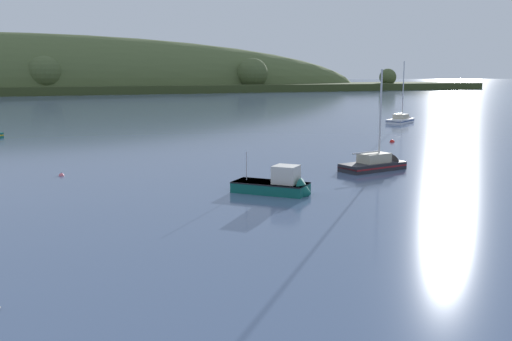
% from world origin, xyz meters
% --- Properties ---
extents(far_shoreline_hill, '(442.17, 81.72, 51.74)m').
position_xyz_m(far_shoreline_hill, '(-7.67, 272.25, 0.17)').
color(far_shoreline_hill, '#35401E').
rests_on(far_shoreline_hill, ground).
extents(sailboat_midwater_white, '(7.62, 6.07, 11.75)m').
position_xyz_m(sailboat_midwater_white, '(44.85, 77.08, 0.25)').
color(sailboat_midwater_white, white).
rests_on(sailboat_midwater_white, ground).
extents(sailboat_outer_reach, '(7.17, 3.47, 9.88)m').
position_xyz_m(sailboat_outer_reach, '(10.83, 37.70, 0.30)').
color(sailboat_outer_reach, '#232328').
rests_on(sailboat_outer_reach, ground).
extents(fishing_boat_moored, '(5.44, 5.77, 3.66)m').
position_xyz_m(fishing_boat_moored, '(-2.21, 31.96, 0.44)').
color(fishing_boat_moored, '#0F564C').
rests_on(fishing_boat_moored, ground).
extents(mooring_buoy_foreground, '(0.61, 0.61, 0.69)m').
position_xyz_m(mooring_buoy_foreground, '(25.10, 54.29, 0.00)').
color(mooring_buoy_foreground, red).
rests_on(mooring_buoy_foreground, ground).
extents(mooring_buoy_off_fishing_boat, '(0.45, 0.45, 0.53)m').
position_xyz_m(mooring_buoy_off_fishing_boat, '(-15.43, 46.12, 0.00)').
color(mooring_buoy_off_fishing_boat, '#E06675').
rests_on(mooring_buoy_off_fishing_boat, ground).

